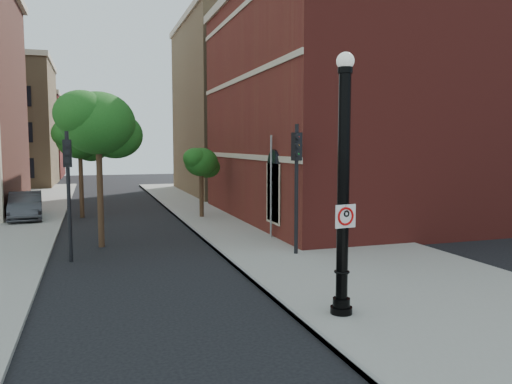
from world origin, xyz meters
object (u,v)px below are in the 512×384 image
object	(u,v)px
parked_car	(26,206)
no_parking_sign	(346,216)
lamppost	(343,198)
traffic_signal_left	(68,174)
traffic_signal_right	(297,168)

from	to	relation	value
parked_car	no_parking_sign	bearing A→B (deg)	-70.24
lamppost	no_parking_sign	distance (m)	0.42
traffic_signal_left	traffic_signal_right	xyz separation A→B (m)	(7.82, -1.72, 0.19)
traffic_signal_left	traffic_signal_right	distance (m)	8.01
traffic_signal_left	traffic_signal_right	size ratio (longest dim) A/B	0.94
traffic_signal_left	traffic_signal_right	world-z (taller)	traffic_signal_right
lamppost	parked_car	distance (m)	21.35
no_parking_sign	traffic_signal_right	bearing A→B (deg)	70.99
traffic_signal_left	no_parking_sign	bearing A→B (deg)	-52.66
lamppost	traffic_signal_left	xyz separation A→B (m)	(-6.30, 8.09, 0.22)
parked_car	traffic_signal_right	size ratio (longest dim) A/B	0.97
lamppost	traffic_signal_right	bearing A→B (deg)	76.61
traffic_signal_right	parked_car	bearing A→B (deg)	119.23
no_parking_sign	parked_car	xyz separation A→B (m)	(-8.99, 19.40, -1.69)
lamppost	traffic_signal_left	distance (m)	10.26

